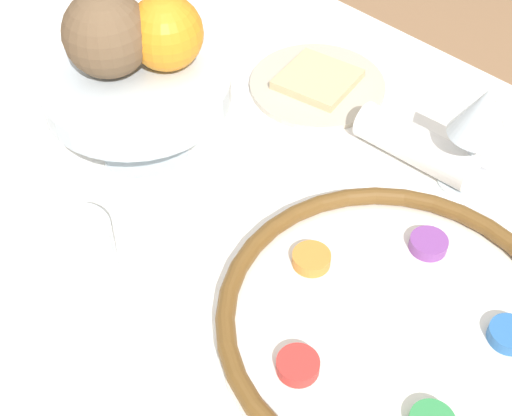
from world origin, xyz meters
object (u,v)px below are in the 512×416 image
at_px(wine_glass, 482,116).
at_px(fruit_stand, 137,93).
at_px(seder_plate, 395,321).
at_px(bread_plate, 317,83).
at_px(cup_near, 78,249).
at_px(orange_fruit, 166,33).
at_px(coconut, 107,34).
at_px(napkin_roll, 416,145).

distance_m(wine_glass, fruit_stand, 0.39).
height_order(seder_plate, bread_plate, seder_plate).
relative_size(bread_plate, cup_near, 2.43).
relative_size(seder_plate, fruit_stand, 1.63).
relative_size(wine_glass, orange_fruit, 1.64).
relative_size(orange_fruit, cup_near, 1.12).
xyz_separation_m(coconut, napkin_roll, (-0.27, -0.24, -0.14)).
bearing_deg(cup_near, orange_fruit, -67.85).
relative_size(wine_glass, bread_plate, 0.75).
bearing_deg(cup_near, napkin_roll, -111.09).
bearing_deg(seder_plate, cup_near, 31.06).
distance_m(fruit_stand, bread_plate, 0.28).
relative_size(wine_glass, napkin_roll, 0.89).
height_order(fruit_stand, bread_plate, fruit_stand).
relative_size(fruit_stand, cup_near, 2.83).
distance_m(wine_glass, cup_near, 0.47).
bearing_deg(napkin_roll, fruit_stand, 42.83).
bearing_deg(fruit_stand, coconut, 19.76).
distance_m(napkin_roll, cup_near, 0.42).
bearing_deg(cup_near, fruit_stand, -60.38).
xyz_separation_m(wine_glass, coconut, (0.34, 0.25, 0.06)).
distance_m(fruit_stand, cup_near, 0.20).
height_order(seder_plate, coconut, coconut).
distance_m(orange_fruit, bread_plate, 0.27).
bearing_deg(fruit_stand, seder_plate, -178.85).
height_order(fruit_stand, napkin_roll, fruit_stand).
xyz_separation_m(bread_plate, cup_near, (-0.03, 0.42, 0.03)).
bearing_deg(coconut, napkin_roll, -139.00).
xyz_separation_m(seder_plate, wine_glass, (0.07, -0.23, 0.09)).
bearing_deg(seder_plate, coconut, 2.47).
xyz_separation_m(bread_plate, napkin_roll, (-0.18, 0.03, 0.02)).
xyz_separation_m(seder_plate, napkin_roll, (0.14, -0.22, 0.01)).
bearing_deg(fruit_stand, bread_plate, -104.00).
xyz_separation_m(fruit_stand, napkin_roll, (-0.25, -0.23, -0.07)).
height_order(wine_glass, cup_near, wine_glass).
relative_size(fruit_stand, napkin_roll, 1.39).
height_order(orange_fruit, cup_near, orange_fruit).
height_order(orange_fruit, napkin_roll, orange_fruit).
bearing_deg(napkin_roll, orange_fruit, 37.97).
height_order(wine_glass, bread_plate, wine_glass).
bearing_deg(cup_near, bread_plate, -85.82).
distance_m(fruit_stand, coconut, 0.08).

